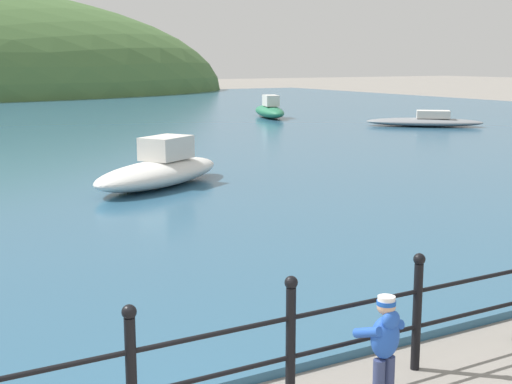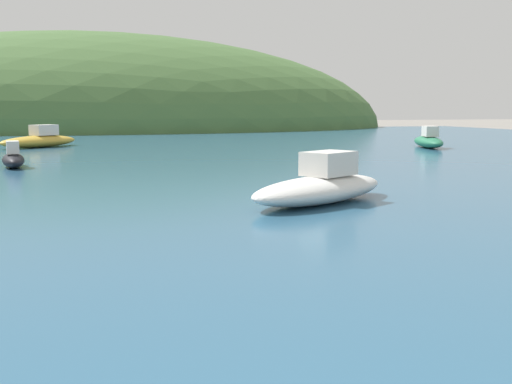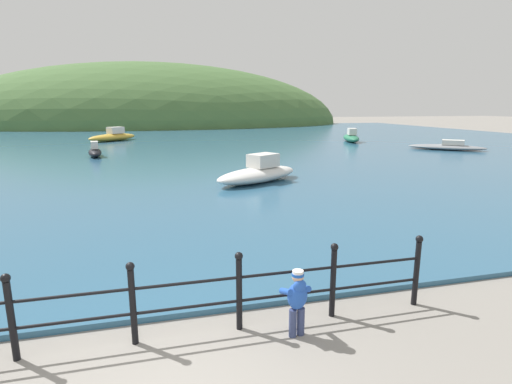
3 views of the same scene
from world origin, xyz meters
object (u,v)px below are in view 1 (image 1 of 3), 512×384
(boat_far_right, at_px, (160,170))
(child_in_coat, at_px, (385,339))
(boat_twin_mast, at_px, (270,110))
(boat_white_sailboat, at_px, (425,121))

(boat_far_right, bearing_deg, child_in_coat, -102.00)
(boat_twin_mast, relative_size, boat_far_right, 1.02)
(boat_white_sailboat, bearing_deg, boat_far_right, -152.64)
(child_in_coat, height_order, boat_twin_mast, boat_twin_mast)
(boat_twin_mast, bearing_deg, boat_white_sailboat, -65.21)
(boat_far_right, xyz_separation_m, boat_white_sailboat, (16.33, 8.45, -0.14))
(boat_twin_mast, distance_m, boat_far_right, 20.62)
(child_in_coat, relative_size, boat_white_sailboat, 0.20)
(child_in_coat, height_order, boat_white_sailboat, child_in_coat)
(child_in_coat, bearing_deg, boat_twin_mast, 61.00)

